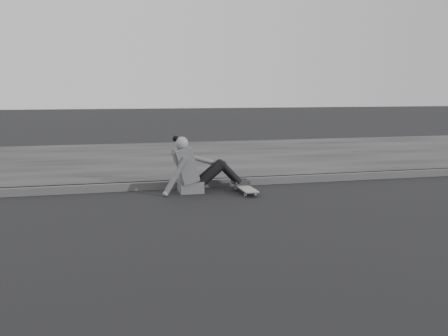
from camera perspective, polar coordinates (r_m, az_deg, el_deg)
The scene contains 5 objects.
ground at distance 5.60m, azimuth 0.05°, elevation -7.16°, with size 80.00×80.00×0.00m, color black.
curb at distance 8.05m, azimuth -4.50°, elevation -1.83°, with size 24.00×0.16×0.12m, color #464646.
sidewalk at distance 11.00m, azimuth -7.18°, elevation 0.98°, with size 24.00×6.00×0.12m, color #313131.
skateboard at distance 7.63m, azimuth 2.44°, elevation -2.32°, with size 0.20×0.78×0.09m.
seated_woman at distance 7.64m, azimuth -3.36°, elevation -0.11°, with size 1.38×0.46×0.88m.
Camera 1 is at (-1.33, -5.22, 1.54)m, focal length 40.00 mm.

